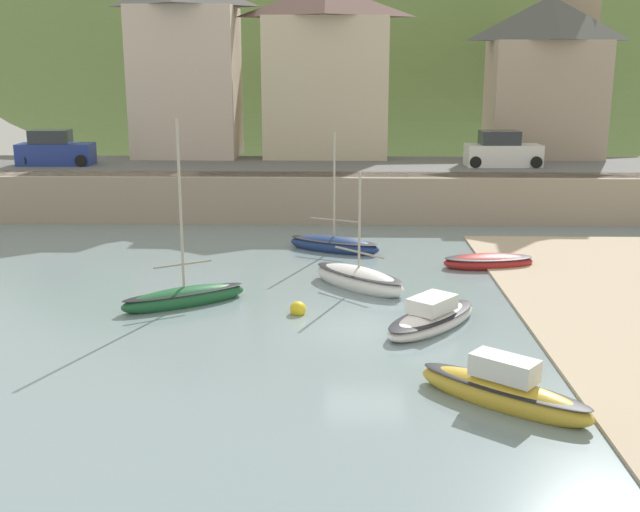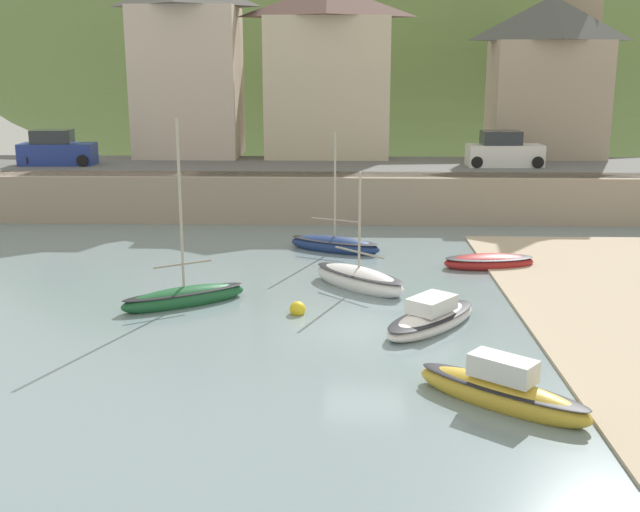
{
  "view_description": "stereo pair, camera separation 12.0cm",
  "coord_description": "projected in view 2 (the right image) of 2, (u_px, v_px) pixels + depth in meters",
  "views": [
    {
      "loc": [
        -0.85,
        -22.48,
        7.91
      ],
      "look_at": [
        -1.51,
        4.04,
        1.32
      ],
      "focal_mm": 43.44,
      "sensor_mm": 36.0,
      "label": 1
    },
    {
      "loc": [
        -0.73,
        -22.48,
        7.91
      ],
      "look_at": [
        -1.51,
        4.04,
        1.32
      ],
      "focal_mm": 43.44,
      "sensor_mm": 36.0,
      "label": 2
    }
  ],
  "objects": [
    {
      "name": "ground",
      "position": [
        455.0,
        494.0,
        14.34
      ],
      "size": [
        48.0,
        41.0,
        0.61
      ],
      "color": "gray"
    },
    {
      "name": "quay_seawall",
      "position": [
        357.0,
        193.0,
        40.34
      ],
      "size": [
        48.0,
        9.4,
        2.4
      ],
      "color": "tan",
      "rests_on": "ground"
    },
    {
      "name": "hillside_backdrop",
      "position": [
        366.0,
        52.0,
        75.02
      ],
      "size": [
        80.0,
        44.0,
        25.86
      ],
      "color": "olive",
      "rests_on": "ground"
    },
    {
      "name": "waterfront_building_left",
      "position": [
        188.0,
        66.0,
        46.56
      ],
      "size": [
        6.46,
        5.07,
        10.58
      ],
      "color": "beige",
      "rests_on": "ground"
    },
    {
      "name": "waterfront_building_centre",
      "position": [
        327.0,
        71.0,
        46.37
      ],
      "size": [
        7.62,
        4.91,
        10.08
      ],
      "color": "beige",
      "rests_on": "ground"
    },
    {
      "name": "waterfront_building_right",
      "position": [
        548.0,
        76.0,
        46.07
      ],
      "size": [
        6.93,
        4.36,
        9.41
      ],
      "color": "tan",
      "rests_on": "ground"
    },
    {
      "name": "church_with_spire",
      "position": [
        572.0,
        27.0,
        49.17
      ],
      "size": [
        3.0,
        3.0,
        15.12
      ],
      "color": "gray",
      "rests_on": "ground"
    },
    {
      "name": "motorboat_with_cabin",
      "position": [
        184.0,
        296.0,
        26.11
      ],
      "size": [
        4.2,
        3.13,
        6.39
      ],
      "rotation": [
        0.0,
        0.0,
        0.56
      ],
      "color": "#1E5D32",
      "rests_on": "ground"
    },
    {
      "name": "dinghy_open_wooden",
      "position": [
        489.0,
        262.0,
        30.95
      ],
      "size": [
        3.8,
        1.82,
        0.71
      ],
      "rotation": [
        0.0,
        0.0,
        0.13
      ],
      "color": "#A62120",
      "rests_on": "ground"
    },
    {
      "name": "sailboat_blue_trim",
      "position": [
        335.0,
        245.0,
        33.7
      ],
      "size": [
        4.34,
        2.86,
        5.29
      ],
      "rotation": [
        0.0,
        0.0,
        -0.43
      ],
      "color": "navy",
      "rests_on": "ground"
    },
    {
      "name": "rowboat_small_beached",
      "position": [
        359.0,
        279.0,
        28.11
      ],
      "size": [
        3.9,
        3.93,
        4.44
      ],
      "rotation": [
        0.0,
        0.0,
        -0.79
      ],
      "color": "white",
      "rests_on": "ground"
    },
    {
      "name": "sailboat_far_left",
      "position": [
        431.0,
        318.0,
        23.88
      ],
      "size": [
        3.79,
        4.19,
        1.14
      ],
      "rotation": [
        0.0,
        0.0,
        0.88
      ],
      "color": "white",
      "rests_on": "ground"
    },
    {
      "name": "sailboat_tall_mast",
      "position": [
        501.0,
        391.0,
        18.41
      ],
      "size": [
        4.13,
        3.6,
        1.4
      ],
      "rotation": [
        0.0,
        0.0,
        -0.68
      ],
      "color": "gold",
      "rests_on": "ground"
    },
    {
      "name": "parked_car_near_slipway",
      "position": [
        57.0,
        150.0,
        43.48
      ],
      "size": [
        4.17,
        1.87,
        1.95
      ],
      "rotation": [
        0.0,
        0.0,
        0.04
      ],
      "color": "navy",
      "rests_on": "ground"
    },
    {
      "name": "parked_car_by_wall",
      "position": [
        504.0,
        152.0,
        42.77
      ],
      "size": [
        4.14,
        1.82,
        1.95
      ],
      "rotation": [
        0.0,
        0.0,
        0.03
      ],
      "color": "silver",
      "rests_on": "ground"
    },
    {
      "name": "mooring_buoy",
      "position": [
        298.0,
        309.0,
        25.18
      ],
      "size": [
        0.53,
        0.53,
        0.53
      ],
      "color": "yellow",
      "rests_on": "ground"
    }
  ]
}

